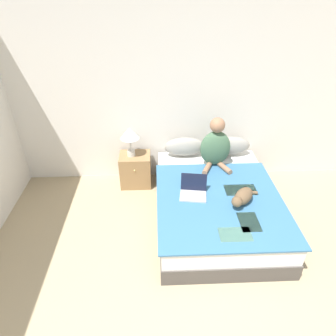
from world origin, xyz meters
TOP-DOWN VIEW (x-y plane):
  - wall_back at (0.00, 3.60)m, footprint 5.87×0.05m
  - bed at (0.32, 2.51)m, footprint 1.51×2.03m
  - pillow_near at (-0.01, 3.40)m, footprint 0.60×0.21m
  - pillow_far at (0.65, 3.40)m, footprint 0.60×0.21m
  - person_sitting at (0.38, 3.12)m, footprint 0.41×0.41m
  - cat_tabby at (0.56, 2.25)m, footprint 0.39×0.38m
  - laptop_open at (0.01, 2.44)m, footprint 0.35×0.31m
  - nightstand at (-0.75, 3.34)m, footprint 0.45×0.38m
  - table_lamp at (-0.79, 3.34)m, footprint 0.27×0.27m

SIDE VIEW (x-z plane):
  - bed at x=0.32m, z-range 0.00..0.46m
  - nightstand at x=-0.75m, z-range 0.00..0.50m
  - laptop_open at x=0.01m, z-range 0.39..0.63m
  - cat_tabby at x=0.56m, z-range 0.46..0.65m
  - pillow_near at x=-0.01m, z-range 0.46..0.74m
  - pillow_far at x=0.65m, z-range 0.46..0.74m
  - person_sitting at x=0.38m, z-range 0.40..1.11m
  - table_lamp at x=-0.79m, z-range 0.62..1.06m
  - wall_back at x=0.00m, z-range 0.00..2.55m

